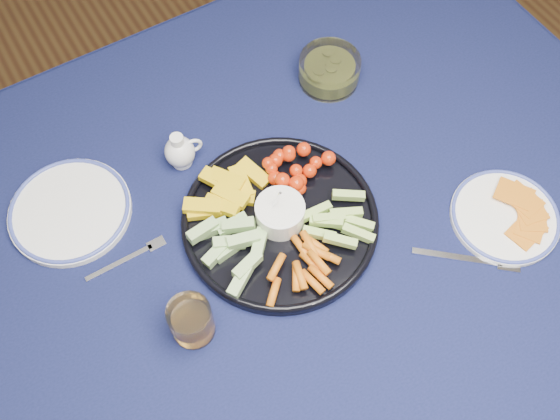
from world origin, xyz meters
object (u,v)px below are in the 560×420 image
crudite_platter (279,219)px  cheese_plate (505,216)px  pickle_bowl (329,71)px  juice_tumbler (192,322)px  creamer_pitcher (180,151)px  side_plate_extra (70,211)px  dining_table (223,274)px

crudite_platter → cheese_plate: crudite_platter is taller
crudite_platter → cheese_plate: size_ratio=1.80×
crudite_platter → pickle_bowl: size_ratio=2.84×
crudite_platter → juice_tumbler: crudite_platter is taller
creamer_pitcher → juice_tumbler: bearing=-113.4°
pickle_bowl → cheese_plate: size_ratio=0.63×
crudite_platter → side_plate_extra: 0.36m
creamer_pitcher → pickle_bowl: bearing=4.4°
cheese_plate → juice_tumbler: (-0.55, 0.10, 0.03)m
juice_tumbler → side_plate_extra: 0.31m
juice_tumbler → side_plate_extra: juice_tumbler is taller
creamer_pitcher → juice_tumbler: size_ratio=0.95×
crudite_platter → juice_tumbler: size_ratio=4.21×
pickle_bowl → crudite_platter: bearing=-137.7°
dining_table → juice_tumbler: 0.18m
dining_table → crudite_platter: (0.12, -0.01, 0.11)m
dining_table → crudite_platter: bearing=-2.6°
pickle_bowl → creamer_pitcher: bearing=-175.6°
crudite_platter → cheese_plate: 0.39m
dining_table → juice_tumbler: juice_tumbler is taller
dining_table → pickle_bowl: size_ratio=14.01×
cheese_plate → juice_tumbler: bearing=169.8°
pickle_bowl → dining_table: bearing=-148.7°
cheese_plate → pickle_bowl: bearing=102.1°
side_plate_extra → juice_tumbler: bearing=-73.6°
pickle_bowl → side_plate_extra: size_ratio=0.56×
dining_table → crudite_platter: crudite_platter is taller
pickle_bowl → cheese_plate: 0.43m
dining_table → crudite_platter: size_ratio=4.94×
creamer_pitcher → pickle_bowl: 0.34m
creamer_pitcher → side_plate_extra: size_ratio=0.36×
crudite_platter → side_plate_extra: bearing=145.3°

